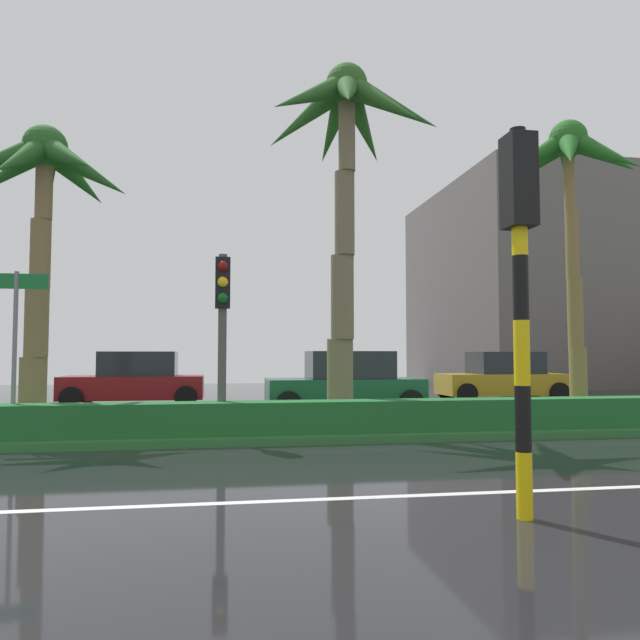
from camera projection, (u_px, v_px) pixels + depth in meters
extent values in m
cube|color=black|center=(52.00, 433.00, 12.94)|extent=(90.00, 42.00, 0.10)
cube|color=#2D6B33|center=(39.00, 433.00, 11.97)|extent=(85.50, 4.00, 0.15)
cube|color=#1E6028|center=(16.00, 422.00, 10.61)|extent=(76.50, 0.70, 0.60)
cylinder|color=brown|center=(33.00, 392.00, 12.42)|extent=(0.54, 0.54, 1.42)
cylinder|color=brown|center=(37.00, 322.00, 12.47)|extent=(0.47, 0.47, 1.42)
cylinder|color=brown|center=(40.00, 254.00, 12.53)|extent=(0.41, 0.41, 1.42)
cylinder|color=brown|center=(44.00, 185.00, 12.58)|extent=(0.34, 0.34, 1.42)
sphere|color=#22561F|center=(45.00, 147.00, 12.63)|extent=(0.90, 0.90, 0.90)
cone|color=#22561F|center=(86.00, 171.00, 12.81)|extent=(1.94, 0.72, 1.39)
cone|color=#22561F|center=(75.00, 177.00, 13.38)|extent=(1.50, 1.92, 1.31)
cone|color=#22561F|center=(47.00, 180.00, 13.34)|extent=(0.93, 1.95, 1.45)
cone|color=#22561F|center=(12.00, 170.00, 12.85)|extent=(1.96, 1.35, 1.33)
cone|color=#22561F|center=(0.00, 160.00, 12.13)|extent=(1.96, 1.32, 1.35)
cone|color=#22561F|center=(21.00, 158.00, 11.83)|extent=(1.08, 1.95, 1.47)
cone|color=#22561F|center=(66.00, 156.00, 12.08)|extent=(1.71, 1.80, 1.25)
cylinder|color=#6D6148|center=(340.00, 381.00, 13.03)|extent=(0.56, 0.56, 1.81)
cylinder|color=#6D6148|center=(342.00, 297.00, 13.06)|extent=(0.50, 0.50, 1.81)
cylinder|color=#6D6148|center=(345.00, 213.00, 13.08)|extent=(0.43, 0.43, 1.81)
cylinder|color=#6D6148|center=(347.00, 130.00, 13.10)|extent=(0.36, 0.36, 1.81)
sphere|color=#285621|center=(347.00, 85.00, 13.16)|extent=(0.90, 0.90, 0.90)
cone|color=#285621|center=(392.00, 106.00, 13.23)|extent=(2.27, 0.73, 1.39)
cone|color=#285621|center=(363.00, 125.00, 13.96)|extent=(1.71, 2.08, 1.63)
cone|color=#285621|center=(334.00, 126.00, 14.03)|extent=(0.82, 2.22, 1.61)
cone|color=#285621|center=(307.00, 116.00, 13.53)|extent=(2.12, 1.69, 1.57)
cone|color=#285621|center=(312.00, 95.00, 12.51)|extent=(2.18, 1.59, 1.52)
cone|color=#285621|center=(347.00, 91.00, 12.19)|extent=(0.97, 2.23, 1.61)
cone|color=#285621|center=(380.00, 101.00, 12.51)|extent=(1.75, 2.02, 1.70)
cylinder|color=olive|center=(578.00, 382.00, 14.35)|extent=(0.40, 0.40, 1.65)
cylinder|color=olive|center=(575.00, 312.00, 14.46)|extent=(0.36, 0.36, 1.65)
cylinder|color=olive|center=(572.00, 244.00, 14.57)|extent=(0.31, 0.31, 1.65)
cylinder|color=olive|center=(569.00, 176.00, 14.68)|extent=(0.26, 0.26, 1.65)
sphere|color=#23611F|center=(568.00, 139.00, 14.73)|extent=(0.90, 0.90, 0.90)
cone|color=#23611F|center=(602.00, 155.00, 14.83)|extent=(1.98, 0.62, 1.23)
cone|color=#23611F|center=(567.00, 163.00, 15.54)|extent=(1.48, 1.98, 1.19)
cone|color=#23611F|center=(537.00, 164.00, 15.41)|extent=(1.38, 2.00, 1.29)
cone|color=#23611F|center=(534.00, 157.00, 14.70)|extent=(2.00, 0.84, 1.39)
cone|color=#23611F|center=(569.00, 150.00, 13.97)|extent=(1.44, 1.91, 1.51)
cone|color=#23611F|center=(603.00, 152.00, 14.17)|extent=(1.61, 1.84, 1.50)
cylinder|color=#4C4C47|center=(222.00, 343.00, 11.48)|extent=(0.16, 0.16, 3.39)
cube|color=black|center=(223.00, 283.00, 11.54)|extent=(0.28, 0.32, 0.96)
sphere|color=maroon|center=(223.00, 266.00, 11.39)|extent=(0.20, 0.20, 0.20)
sphere|color=yellow|center=(223.00, 282.00, 11.38)|extent=(0.20, 0.20, 0.20)
sphere|color=#0F591E|center=(223.00, 298.00, 11.36)|extent=(0.20, 0.20, 0.20)
cylinder|color=slate|center=(14.00, 353.00, 11.04)|extent=(0.08, 0.08, 3.00)
cube|color=#146B2D|center=(17.00, 281.00, 11.11)|extent=(1.10, 0.03, 0.28)
cylinder|color=yellow|center=(524.00, 485.00, 6.04)|extent=(0.16, 0.16, 0.66)
cylinder|color=black|center=(523.00, 419.00, 6.07)|extent=(0.16, 0.16, 0.66)
cylinder|color=yellow|center=(522.00, 353.00, 6.11)|extent=(0.16, 0.16, 0.66)
cylinder|color=black|center=(521.00, 288.00, 6.15)|extent=(0.16, 0.16, 0.66)
cylinder|color=yellow|center=(519.00, 224.00, 6.19)|extent=(0.16, 0.16, 0.66)
cylinder|color=black|center=(518.00, 160.00, 6.22)|extent=(0.16, 0.16, 0.66)
cube|color=black|center=(519.00, 181.00, 6.21)|extent=(0.28, 0.32, 0.96)
sphere|color=maroon|center=(510.00, 158.00, 6.39)|extent=(0.20, 0.20, 0.20)
sphere|color=yellow|center=(511.00, 186.00, 6.38)|extent=(0.20, 0.20, 0.20)
sphere|color=#0F591E|center=(511.00, 214.00, 6.36)|extent=(0.20, 0.20, 0.20)
cube|color=maroon|center=(134.00, 387.00, 19.04)|extent=(4.30, 1.76, 0.72)
cube|color=#1E2328|center=(139.00, 364.00, 19.11)|extent=(2.30, 1.58, 0.76)
cylinder|color=black|center=(71.00, 398.00, 17.87)|extent=(0.68, 0.22, 0.68)
cylinder|color=black|center=(84.00, 394.00, 19.64)|extent=(0.68, 0.22, 0.68)
cylinder|color=black|center=(186.00, 397.00, 18.41)|extent=(0.68, 0.22, 0.68)
cylinder|color=black|center=(189.00, 393.00, 20.18)|extent=(0.68, 0.22, 0.68)
cube|color=#195133|center=(344.00, 391.00, 16.89)|extent=(4.30, 1.76, 0.72)
cube|color=#1E2328|center=(349.00, 365.00, 16.95)|extent=(2.30, 1.58, 0.76)
cylinder|color=black|center=(289.00, 404.00, 15.71)|extent=(0.68, 0.22, 0.68)
cylinder|color=black|center=(282.00, 399.00, 17.49)|extent=(0.68, 0.22, 0.68)
cylinder|color=black|center=(411.00, 403.00, 16.26)|extent=(0.68, 0.22, 0.68)
cylinder|color=black|center=(392.00, 398.00, 18.03)|extent=(0.68, 0.22, 0.68)
cube|color=#B28C1E|center=(501.00, 384.00, 21.19)|extent=(4.30, 1.76, 0.72)
cube|color=#1E2328|center=(505.00, 363.00, 21.26)|extent=(2.30, 1.58, 0.76)
cylinder|color=black|center=(467.00, 394.00, 20.02)|extent=(0.68, 0.22, 0.68)
cylinder|color=black|center=(447.00, 390.00, 21.79)|extent=(0.68, 0.22, 0.68)
cylinder|color=black|center=(559.00, 393.00, 20.57)|extent=(0.68, 0.22, 0.68)
cylinder|color=black|center=(532.00, 390.00, 22.34)|extent=(0.68, 0.22, 0.68)
cube|color=#605B59|center=(612.00, 289.00, 35.25)|extent=(20.57, 13.43, 10.83)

